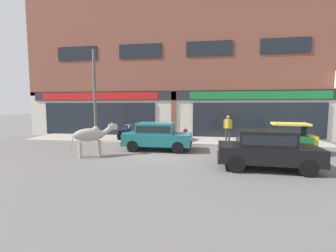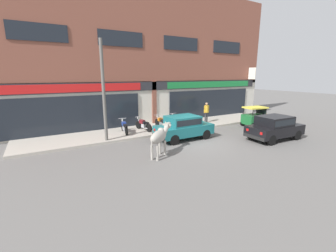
{
  "view_description": "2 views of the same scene",
  "coord_description": "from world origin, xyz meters",
  "px_view_note": "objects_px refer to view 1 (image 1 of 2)",
  "views": [
    {
      "loc": [
        2.09,
        -10.69,
        2.38
      ],
      "look_at": [
        0.27,
        1.0,
        1.28
      ],
      "focal_mm": 24.0,
      "sensor_mm": 36.0,
      "label": 1
    },
    {
      "loc": [
        -7.84,
        -10.15,
        3.88
      ],
      "look_at": [
        -1.31,
        1.0,
        0.92
      ],
      "focal_mm": 24.0,
      "sensor_mm": 36.0,
      "label": 2
    }
  ],
  "objects_px": {
    "cow": "(92,135)",
    "motorcycle_2": "(165,133)",
    "motorcycle_1": "(144,133)",
    "car_1": "(157,135)",
    "motorcycle_0": "(124,133)",
    "pedestrian": "(228,125)",
    "car_0": "(266,147)",
    "utility_pole": "(95,96)",
    "motorcycle_3": "(185,134)",
    "auto_rickshaw": "(292,141)"
  },
  "relations": [
    {
      "from": "cow",
      "to": "motorcycle_2",
      "type": "bearing_deg",
      "value": 60.45
    },
    {
      "from": "motorcycle_2",
      "to": "motorcycle_3",
      "type": "distance_m",
      "value": 1.33
    },
    {
      "from": "motorcycle_0",
      "to": "utility_pole",
      "type": "relative_size",
      "value": 0.32
    },
    {
      "from": "motorcycle_2",
      "to": "cow",
      "type": "bearing_deg",
      "value": -119.55
    },
    {
      "from": "motorcycle_1",
      "to": "utility_pole",
      "type": "xyz_separation_m",
      "value": [
        -2.85,
        -1.13,
        2.43
      ]
    },
    {
      "from": "pedestrian",
      "to": "motorcycle_2",
      "type": "bearing_deg",
      "value": 176.94
    },
    {
      "from": "cow",
      "to": "motorcycle_3",
      "type": "bearing_deg",
      "value": 49.22
    },
    {
      "from": "auto_rickshaw",
      "to": "motorcycle_0",
      "type": "height_order",
      "value": "auto_rickshaw"
    },
    {
      "from": "pedestrian",
      "to": "cow",
      "type": "bearing_deg",
      "value": -145.89
    },
    {
      "from": "motorcycle_1",
      "to": "pedestrian",
      "type": "height_order",
      "value": "pedestrian"
    },
    {
      "from": "utility_pole",
      "to": "car_1",
      "type": "bearing_deg",
      "value": -20.87
    },
    {
      "from": "car_1",
      "to": "car_0",
      "type": "bearing_deg",
      "value": -31.23
    },
    {
      "from": "motorcycle_1",
      "to": "pedestrian",
      "type": "xyz_separation_m",
      "value": [
        5.35,
        -0.21,
        0.6
      ]
    },
    {
      "from": "motorcycle_2",
      "to": "utility_pole",
      "type": "height_order",
      "value": "utility_pole"
    },
    {
      "from": "car_0",
      "to": "motorcycle_1",
      "type": "xyz_separation_m",
      "value": [
        -6.15,
        5.62,
        -0.27
      ]
    },
    {
      "from": "car_0",
      "to": "pedestrian",
      "type": "relative_size",
      "value": 2.3
    },
    {
      "from": "utility_pole",
      "to": "motorcycle_0",
      "type": "bearing_deg",
      "value": 36.3
    },
    {
      "from": "auto_rickshaw",
      "to": "utility_pole",
      "type": "xyz_separation_m",
      "value": [
        -10.99,
        1.54,
        2.31
      ]
    },
    {
      "from": "motorcycle_3",
      "to": "utility_pole",
      "type": "xyz_separation_m",
      "value": [
        -5.57,
        -1.06,
        2.43
      ]
    },
    {
      "from": "motorcycle_3",
      "to": "utility_pole",
      "type": "height_order",
      "value": "utility_pole"
    },
    {
      "from": "cow",
      "to": "auto_rickshaw",
      "type": "distance_m",
      "value": 9.63
    },
    {
      "from": "motorcycle_2",
      "to": "utility_pole",
      "type": "bearing_deg",
      "value": -165.12
    },
    {
      "from": "car_0",
      "to": "auto_rickshaw",
      "type": "relative_size",
      "value": 1.77
    },
    {
      "from": "motorcycle_0",
      "to": "motorcycle_2",
      "type": "bearing_deg",
      "value": 0.81
    },
    {
      "from": "motorcycle_1",
      "to": "pedestrian",
      "type": "relative_size",
      "value": 1.12
    },
    {
      "from": "car_1",
      "to": "utility_pole",
      "type": "xyz_separation_m",
      "value": [
        -4.28,
        1.63,
        2.15
      ]
    },
    {
      "from": "car_0",
      "to": "motorcycle_0",
      "type": "distance_m",
      "value": 9.37
    },
    {
      "from": "motorcycle_3",
      "to": "pedestrian",
      "type": "distance_m",
      "value": 2.69
    },
    {
      "from": "cow",
      "to": "motorcycle_3",
      "type": "xyz_separation_m",
      "value": [
        3.99,
        4.62,
        -0.46
      ]
    },
    {
      "from": "cow",
      "to": "auto_rickshaw",
      "type": "bearing_deg",
      "value": 12.14
    },
    {
      "from": "motorcycle_0",
      "to": "pedestrian",
      "type": "bearing_deg",
      "value": -1.47
    },
    {
      "from": "car_1",
      "to": "utility_pole",
      "type": "relative_size",
      "value": 0.64
    },
    {
      "from": "utility_pole",
      "to": "motorcycle_3",
      "type": "bearing_deg",
      "value": 10.81
    },
    {
      "from": "cow",
      "to": "motorcycle_0",
      "type": "xyz_separation_m",
      "value": [
        -0.11,
        4.65,
        -0.46
      ]
    },
    {
      "from": "cow",
      "to": "motorcycle_2",
      "type": "relative_size",
      "value": 1.01
    },
    {
      "from": "pedestrian",
      "to": "utility_pole",
      "type": "distance_m",
      "value": 8.45
    },
    {
      "from": "auto_rickshaw",
      "to": "motorcycle_0",
      "type": "relative_size",
      "value": 1.15
    },
    {
      "from": "motorcycle_0",
      "to": "auto_rickshaw",
      "type": "bearing_deg",
      "value": -15.43
    },
    {
      "from": "car_0",
      "to": "auto_rickshaw",
      "type": "bearing_deg",
      "value": 56.06
    },
    {
      "from": "car_1",
      "to": "motorcycle_0",
      "type": "xyz_separation_m",
      "value": [
        -2.8,
        2.72,
        -0.27
      ]
    },
    {
      "from": "cow",
      "to": "motorcycle_3",
      "type": "distance_m",
      "value": 6.12
    },
    {
      "from": "auto_rickshaw",
      "to": "motorcycle_3",
      "type": "xyz_separation_m",
      "value": [
        -5.42,
        2.6,
        -0.12
      ]
    },
    {
      "from": "auto_rickshaw",
      "to": "pedestrian",
      "type": "bearing_deg",
      "value": 138.76
    },
    {
      "from": "car_0",
      "to": "motorcycle_1",
      "type": "relative_size",
      "value": 2.05
    },
    {
      "from": "cow",
      "to": "car_0",
      "type": "distance_m",
      "value": 7.47
    },
    {
      "from": "cow",
      "to": "car_0",
      "type": "height_order",
      "value": "cow"
    },
    {
      "from": "motorcycle_1",
      "to": "utility_pole",
      "type": "distance_m",
      "value": 3.91
    },
    {
      "from": "pedestrian",
      "to": "utility_pole",
      "type": "height_order",
      "value": "utility_pole"
    },
    {
      "from": "car_0",
      "to": "car_1",
      "type": "relative_size",
      "value": 1.01
    },
    {
      "from": "cow",
      "to": "motorcycle_1",
      "type": "relative_size",
      "value": 1.02
    }
  ]
}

